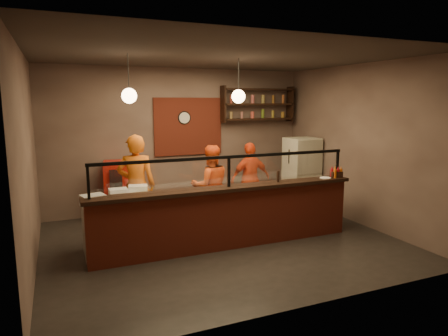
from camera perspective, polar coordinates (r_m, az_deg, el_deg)
name	(u,v)px	position (r m, az deg, el deg)	size (l,w,h in m)	color
floor	(222,242)	(7.22, -0.29, -10.47)	(6.00, 6.00, 0.00)	black
ceiling	(222,56)	(6.83, -0.32, 15.69)	(6.00, 6.00, 0.00)	#3A322D
wall_back	(180,140)	(9.18, -6.34, 4.03)	(6.00, 6.00, 0.00)	#766057
wall_left	(28,163)	(6.33, -26.23, 0.68)	(5.00, 5.00, 0.00)	#766057
wall_right	(360,145)	(8.45, 18.85, 3.11)	(5.00, 5.00, 0.00)	#766057
wall_front	(306,178)	(4.66, 11.62, -1.36)	(6.00, 6.00, 0.00)	#766057
brick_patch	(188,126)	(9.19, -5.11, 5.93)	(1.60, 0.04, 1.30)	maroon
service_counter	(229,219)	(6.80, 0.69, -7.30)	(4.60, 0.25, 1.00)	maroon
counter_ledge	(229,188)	(6.66, 0.70, -2.93)	(4.70, 0.37, 0.06)	black
worktop_cabinet	(218,216)	(7.26, -0.91, -6.82)	(4.60, 0.75, 0.85)	gray
worktop	(218,191)	(7.15, -0.92, -3.35)	(4.60, 0.75, 0.05)	silver
sneeze_guard	(229,168)	(6.60, 0.70, -0.04)	(4.50, 0.05, 0.52)	white
wall_shelving	(258,104)	(9.70, 4.85, 9.07)	(1.84, 0.28, 0.85)	black
wall_clock	(184,118)	(9.14, -5.71, 7.15)	(0.30, 0.30, 0.04)	black
pendant_left	(129,96)	(6.56, -13.39, 10.02)	(0.24, 0.24, 0.77)	black
pendant_right	(238,96)	(7.13, 2.08, 10.20)	(0.24, 0.24, 0.77)	black
cook_left	(136,186)	(7.46, -12.41, -2.50)	(0.69, 0.45, 1.88)	#D15F13
cook_mid	(210,186)	(7.93, -1.94, -2.55)	(0.79, 0.61, 1.62)	#E34B15
cook_right	(250,179)	(8.75, 3.80, -1.54)	(0.93, 0.39, 1.59)	#EB4216
fridge	(301,173)	(9.44, 10.99, -0.72)	(0.68, 0.64, 1.64)	beige
red_cooler	(118,190)	(8.68, -14.93, -3.09)	(0.53, 0.49, 1.24)	#B7160C
pizza_dough	(257,185)	(7.58, 4.77, -2.41)	(0.46, 0.46, 0.01)	white
prep_tub_a	(118,193)	(6.80, -14.87, -3.48)	(0.29, 0.24, 0.15)	silver
prep_tub_b	(138,190)	(6.94, -12.17, -3.08)	(0.32, 0.25, 0.16)	white
prep_tub_c	(93,200)	(6.38, -18.21, -4.40)	(0.34, 0.27, 0.17)	silver
rolling_pin	(152,194)	(6.77, -10.30, -3.73)	(0.06, 0.06, 0.36)	yellow
condiment_caddy	(336,174)	(7.77, 15.74, -0.86)	(0.20, 0.15, 0.11)	black
pepper_mill	(278,176)	(7.08, 7.74, -1.20)	(0.04, 0.04, 0.20)	black
small_plate	(325,178)	(7.62, 14.29, -1.37)	(0.21, 0.21, 0.01)	white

